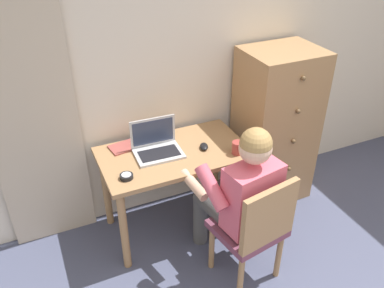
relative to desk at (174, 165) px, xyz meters
name	(u,v)px	position (x,y,z in m)	size (l,w,h in m)	color
wall_back	(213,56)	(0.50, 0.38, 0.65)	(4.80, 0.05, 2.50)	beige
curtain_panel	(31,115)	(-0.90, 0.31, 0.47)	(0.61, 0.03, 2.13)	#BCAD99
desk	(174,165)	(0.00, 0.00, 0.00)	(1.08, 0.62, 0.71)	#9E754C
dresser	(275,127)	(0.94, 0.08, 0.06)	(0.59, 0.51, 1.33)	#9E754C
chair	(255,227)	(0.27, -0.71, -0.12)	(0.48, 0.46, 0.86)	brown
person_seated	(239,191)	(0.25, -0.53, 0.06)	(0.59, 0.63, 1.18)	#4C4C4C
laptop	(157,146)	(-0.11, 0.05, 0.16)	(0.35, 0.26, 0.24)	#B7BABF
computer_mouse	(204,146)	(0.22, -0.05, 0.13)	(0.06, 0.10, 0.03)	black
desk_clock	(126,176)	(-0.41, -0.17, 0.13)	(0.09, 0.09, 0.03)	black
notebook_pad	(124,147)	(-0.31, 0.21, 0.12)	(0.21, 0.15, 0.01)	#994742
coffee_mug	(238,148)	(0.42, -0.20, 0.16)	(0.12, 0.08, 0.09)	#9E3D38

